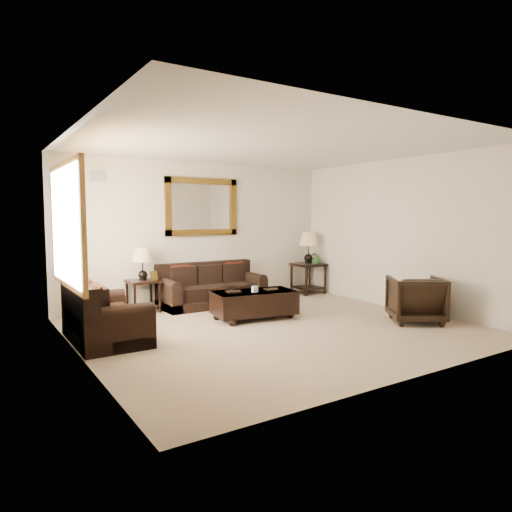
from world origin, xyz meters
TOP-DOWN VIEW (x-y plane):
  - room at (0.00, 0.00)m, footprint 5.51×5.01m
  - window at (-2.70, 0.90)m, footprint 0.07×1.96m
  - mirror at (0.02, 2.47)m, footprint 1.50×0.06m
  - air_vent at (-1.90, 2.48)m, footprint 0.25×0.02m
  - sofa at (0.02, 2.11)m, footprint 1.95×0.84m
  - loveseat at (-2.35, 0.67)m, footprint 0.87×1.46m
  - end_table_left at (-1.26, 2.20)m, footprint 0.51×0.51m
  - end_table_right at (2.40, 2.16)m, footprint 0.60×0.60m
  - coffee_table at (0.09, 0.72)m, footprint 1.44×0.93m
  - armchair at (2.10, -0.87)m, footprint 1.06×1.05m
  - potted_plant at (2.53, 2.05)m, footprint 0.33×0.35m

SIDE VIEW (x-z plane):
  - coffee_table at x=0.09m, z-range 0.00..0.57m
  - sofa at x=0.02m, z-range -0.11..0.69m
  - loveseat at x=-2.35m, z-range -0.11..0.71m
  - armchair at x=2.10m, z-range 0.00..0.80m
  - end_table_left at x=-1.26m, z-range 0.17..1.30m
  - potted_plant at x=2.53m, z-range 0.66..0.88m
  - end_table_right at x=2.40m, z-range 0.20..1.53m
  - room at x=0.00m, z-range 0.00..2.71m
  - window at x=-2.70m, z-range 0.72..2.38m
  - mirror at x=0.02m, z-range 1.30..2.40m
  - air_vent at x=-1.90m, z-range 2.26..2.44m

